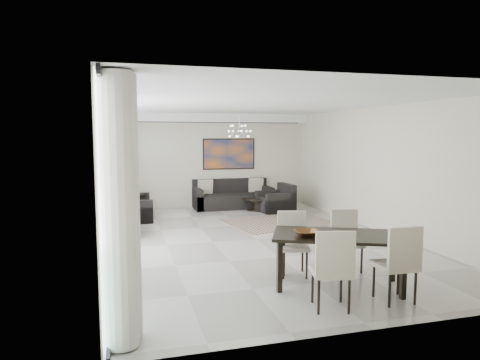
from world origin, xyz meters
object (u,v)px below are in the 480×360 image
object	(u,v)px
tv_console	(124,224)
dining_table	(339,240)
coffee_table	(259,203)
sofa_main	(233,198)
television	(131,202)

from	to	relation	value
tv_console	dining_table	xyz separation A→B (m)	(3.05, -4.44, 0.48)
coffee_table	tv_console	size ratio (longest dim) A/B	0.73
coffee_table	sofa_main	world-z (taller)	sofa_main
coffee_table	dining_table	size ratio (longest dim) A/B	0.49
coffee_table	television	bearing A→B (deg)	-150.25
tv_console	television	bearing A→B (deg)	-10.82
television	dining_table	world-z (taller)	television
coffee_table	dining_table	bearing A→B (deg)	-97.69
dining_table	coffee_table	bearing A→B (deg)	82.31
sofa_main	tv_console	bearing A→B (deg)	-140.08
tv_console	coffee_table	bearing A→B (deg)	28.39
television	dining_table	bearing A→B (deg)	-137.66
television	coffee_table	bearing A→B (deg)	-51.18
sofa_main	dining_table	xyz separation A→B (m)	(-0.22, -7.17, 0.41)
coffee_table	tv_console	xyz separation A→B (m)	(-3.94, -2.13, 0.02)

